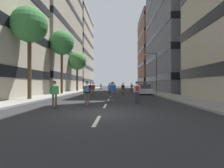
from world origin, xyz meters
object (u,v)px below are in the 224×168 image
object	(u,v)px
skater_11	(55,93)
skater_12	(87,91)
skater_10	(109,88)
skater_9	(123,88)
skater_3	(138,89)
parked_car_near	(144,90)
skater_0	(111,86)
skater_13	(113,90)
skater_6	(111,88)
streetlamp_right	(154,68)
street_tree_mid	(62,43)
skater_2	(132,87)
skater_8	(137,91)
street_tree_far	(77,61)
skater_1	(101,86)
street_tree_near	(29,25)
skater_7	(114,87)
skater_4	(93,88)
skater_5	(90,88)

from	to	relation	value
skater_11	skater_12	distance (m)	2.34
skater_10	skater_9	bearing A→B (deg)	-21.16
skater_9	skater_3	bearing A→B (deg)	-82.11
parked_car_near	skater_3	bearing A→B (deg)	-102.58
parked_car_near	skater_10	bearing A→B (deg)	169.57
skater_10	skater_11	world-z (taller)	same
skater_0	skater_13	world-z (taller)	same
skater_6	skater_13	world-z (taller)	same
streetlamp_right	skater_3	xyz separation A→B (m)	(-3.94, -10.95, -3.12)
street_tree_mid	streetlamp_right	xyz separation A→B (m)	(14.48, 2.37, -3.63)
street_tree_mid	skater_9	bearing A→B (deg)	1.42
skater_2	skater_9	bearing A→B (deg)	-104.23
skater_3	skater_8	world-z (taller)	same
street_tree_far	skater_1	world-z (taller)	street_tree_far
skater_0	skater_3	xyz separation A→B (m)	(3.87, -32.00, 0.03)
parked_car_near	skater_2	bearing A→B (deg)	98.34
streetlamp_right	skater_9	bearing A→B (deg)	-157.44
parked_car_near	skater_11	distance (m)	17.00
skater_2	skater_8	world-z (taller)	same
skater_2	skater_10	size ratio (longest dim) A/B	1.00
skater_0	skater_1	world-z (taller)	same
street_tree_near	skater_3	size ratio (longest dim) A/B	4.97
street_tree_far	skater_10	size ratio (longest dim) A/B	4.63
street_tree_far	skater_10	world-z (taller)	street_tree_far
skater_7	skater_13	distance (m)	16.51
parked_car_near	skater_2	distance (m)	8.06
skater_1	skater_11	distance (m)	37.03
skater_10	skater_2	bearing A→B (deg)	59.79
street_tree_far	skater_6	xyz separation A→B (m)	(7.68, -13.84, -5.41)
skater_10	street_tree_far	bearing A→B (deg)	128.43
street_tree_near	skater_7	xyz separation A→B (m)	(7.91, 16.14, -6.18)
parked_car_near	skater_8	xyz separation A→B (m)	(-2.43, -11.99, 0.32)
skater_9	street_tree_near	bearing A→B (deg)	-133.11
streetlamp_right	skater_12	size ratio (longest dim) A/B	3.65
skater_10	streetlamp_right	bearing A→B (deg)	10.40
streetlamp_right	skater_12	bearing A→B (deg)	-117.49
street_tree_mid	skater_4	distance (m)	9.82
street_tree_far	skater_7	bearing A→B (deg)	-25.26
street_tree_far	skater_1	xyz separation A→B (m)	(3.89, 12.05, -5.41)
skater_2	skater_7	xyz separation A→B (m)	(-3.39, -1.63, 0.00)
skater_5	skater_7	world-z (taller)	same
street_tree_near	street_tree_far	world-z (taller)	street_tree_near
skater_12	street_tree_near	bearing A→B (deg)	148.72
skater_10	skater_4	bearing A→B (deg)	-107.63
skater_9	skater_13	xyz separation A→B (m)	(-1.30, -10.33, -0.03)
street_tree_near	street_tree_mid	size ratio (longest dim) A/B	0.93
skater_11	skater_9	bearing A→B (deg)	71.58
skater_0	skater_5	bearing A→B (deg)	-95.36
streetlamp_right	skater_0	distance (m)	22.67
skater_8	skater_10	distance (m)	13.26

